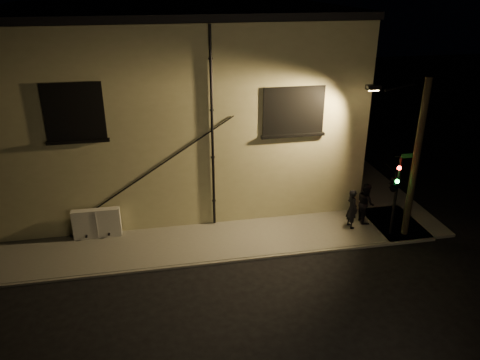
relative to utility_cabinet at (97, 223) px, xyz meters
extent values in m
plane|color=black|center=(6.70, -2.70, -0.75)|extent=(90.00, 90.00, 0.00)
cube|color=#5E5D54|center=(3.70, -1.20, -0.69)|extent=(20.00, 3.00, 0.12)
cube|color=#5E5D54|center=(13.20, 5.30, -0.69)|extent=(3.00, 16.00, 0.12)
cube|color=#B8B484|center=(3.70, 6.30, 3.50)|extent=(16.00, 12.00, 8.50)
cube|color=black|center=(3.70, 6.30, 7.90)|extent=(16.20, 12.20, 0.30)
cube|color=black|center=(-0.30, 0.28, 4.65)|extent=(2.20, 0.10, 2.20)
cube|color=black|center=(-0.30, 0.29, 4.65)|extent=(1.98, 0.05, 1.98)
cube|color=black|center=(8.30, 0.28, 4.25)|extent=(2.60, 0.10, 2.00)
cube|color=#A5B28C|center=(8.30, 0.29, 4.25)|extent=(2.38, 0.05, 1.78)
cylinder|color=black|center=(4.90, 0.22, 3.56)|extent=(0.11, 0.11, 8.30)
cylinder|color=black|center=(2.70, 0.25, 2.25)|extent=(5.96, 0.04, 3.75)
cylinder|color=black|center=(2.82, 0.25, 2.31)|extent=(5.96, 0.04, 3.75)
cube|color=beige|center=(0.00, 0.00, 0.00)|extent=(1.92, 0.32, 1.26)
imported|color=black|center=(10.63, -1.20, 0.24)|extent=(0.49, 0.68, 1.73)
imported|color=black|center=(11.41, -0.83, 0.26)|extent=(0.70, 0.89, 1.79)
cylinder|color=black|center=(12.04, -2.08, 1.08)|extent=(0.12, 0.12, 3.43)
imported|color=black|center=(11.82, -2.20, 1.81)|extent=(0.61, 2.09, 0.83)
sphere|color=#FF140C|center=(11.84, -2.38, 2.48)|extent=(0.17, 0.17, 0.17)
sphere|color=#14FF3F|center=(11.84, -2.38, 1.91)|extent=(0.17, 0.17, 0.17)
cube|color=#0C4C1E|center=(12.39, -2.08, 2.85)|extent=(0.70, 0.03, 0.18)
cylinder|color=black|center=(12.64, -2.17, 2.60)|extent=(0.28, 0.28, 6.69)
cylinder|color=black|center=(11.84, -1.62, 5.48)|extent=(1.70, 0.93, 0.10)
cube|color=black|center=(11.04, -1.07, 5.39)|extent=(0.55, 0.28, 0.18)
cube|color=#FFC672|center=(11.04, -1.07, 5.29)|extent=(0.42, 0.20, 0.04)
camera|label=1|loc=(2.55, -17.70, 9.31)|focal=35.00mm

